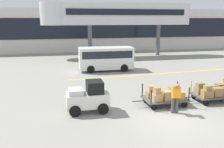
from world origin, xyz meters
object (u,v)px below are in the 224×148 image
at_px(baggage_cart_middle, 213,92).
at_px(shuttle_van, 106,57).
at_px(baggage_cart_lead, 165,96).
at_px(baggage_handler, 176,97).
at_px(baggage_tug, 88,97).
at_px(safety_cone_near, 96,90).

bearing_deg(baggage_cart_middle, shuttle_van, 114.43).
bearing_deg(baggage_cart_lead, baggage_handler, -90.40).
relative_size(baggage_tug, baggage_handler, 1.35).
bearing_deg(baggage_cart_middle, baggage_tug, -179.17).
xyz_separation_m(baggage_cart_lead, baggage_handler, (-0.01, -1.20, 0.32)).
bearing_deg(baggage_handler, baggage_cart_lead, 89.60).
bearing_deg(baggage_tug, baggage_cart_middle, 0.83).
xyz_separation_m(baggage_tug, safety_cone_near, (0.79, 2.75, -0.48)).
xyz_separation_m(baggage_tug, baggage_cart_middle, (7.13, 0.10, -0.20)).
xyz_separation_m(baggage_cart_middle, shuttle_van, (-4.37, 9.62, 0.68)).
xyz_separation_m(baggage_cart_middle, baggage_handler, (-2.96, -1.27, 0.31)).
relative_size(baggage_tug, baggage_cart_middle, 0.70).
relative_size(baggage_cart_middle, safety_cone_near, 5.47).
height_order(baggage_cart_lead, baggage_handler, baggage_handler).
relative_size(baggage_cart_lead, baggage_handler, 1.93).
distance_m(baggage_cart_lead, shuttle_van, 9.81).
height_order(baggage_tug, baggage_cart_lead, baggage_tug).
relative_size(baggage_tug, baggage_cart_lead, 0.70).
relative_size(baggage_tug, shuttle_van, 0.44).
xyz_separation_m(baggage_tug, shuttle_van, (2.76, 9.73, 0.48)).
distance_m(baggage_cart_middle, shuttle_van, 10.59).
relative_size(baggage_tug, safety_cone_near, 3.85).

